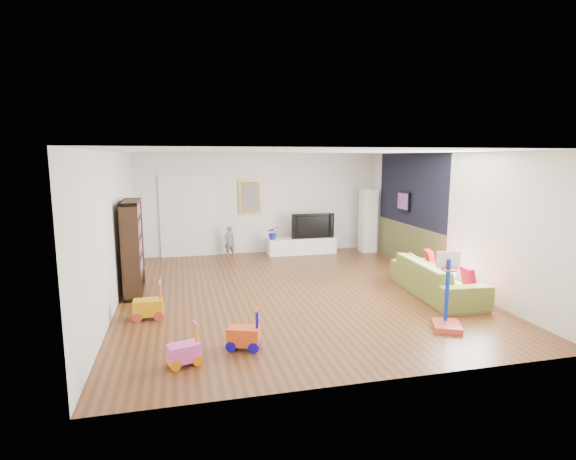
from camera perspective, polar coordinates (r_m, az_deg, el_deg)
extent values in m
cube|color=brown|center=(8.93, 0.61, -7.71)|extent=(6.50, 7.50, 0.00)
cube|color=white|center=(8.54, 0.64, 9.90)|extent=(6.50, 7.50, 0.00)
cube|color=silver|center=(12.27, -3.69, 3.35)|extent=(6.50, 0.00, 2.70)
cube|color=silver|center=(5.14, 10.98, -4.97)|extent=(6.50, 0.00, 2.70)
cube|color=silver|center=(8.45, -21.27, 0.09)|extent=(0.00, 7.50, 2.70)
cube|color=white|center=(9.93, 19.12, 1.48)|extent=(0.00, 7.50, 2.70)
cube|color=black|center=(11.08, 15.29, 5.01)|extent=(0.01, 3.20, 1.70)
cube|color=brown|center=(11.25, 15.00, -1.86)|extent=(0.01, 3.20, 1.00)
cube|color=white|center=(12.09, -12.55, 1.63)|extent=(1.45, 0.06, 2.10)
cube|color=gold|center=(12.18, -4.83, 4.23)|extent=(0.62, 0.06, 0.92)
cube|color=#7F3F8C|center=(11.24, 14.44, 3.57)|extent=(0.04, 0.56, 0.46)
cube|color=white|center=(12.24, 1.74, -2.02)|extent=(1.86, 0.47, 0.43)
cube|color=white|center=(12.62, 10.12, 1.20)|extent=(0.42, 0.42, 1.75)
cube|color=black|center=(9.06, -19.11, -2.11)|extent=(0.34, 1.24, 1.80)
imported|color=olive|center=(9.01, 18.33, -5.81)|extent=(1.04, 2.34, 0.67)
cube|color=#C13C2B|center=(7.26, 19.73, -7.38)|extent=(0.57, 0.61, 1.18)
cube|color=gold|center=(7.68, -17.37, -8.58)|extent=(0.46, 0.28, 0.61)
cube|color=#DD4D17|center=(6.28, -5.65, -12.38)|extent=(0.50, 0.40, 0.58)
cube|color=#F655BC|center=(5.96, -13.10, -14.09)|extent=(0.45, 0.34, 0.53)
imported|color=slate|center=(11.94, -7.46, -1.45)|extent=(0.35, 0.29, 0.82)
imported|color=black|center=(12.22, 3.04, 0.60)|extent=(1.18, 0.17, 0.68)
imported|color=navy|center=(11.95, -1.92, -0.34)|extent=(0.37, 0.33, 0.36)
cube|color=red|center=(8.52, 21.93, -5.54)|extent=(0.13, 0.35, 0.35)
cube|color=silver|center=(9.09, 19.51, -4.49)|extent=(0.18, 0.36, 0.35)
cube|color=red|center=(9.63, 17.64, -3.64)|extent=(0.22, 0.42, 0.40)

